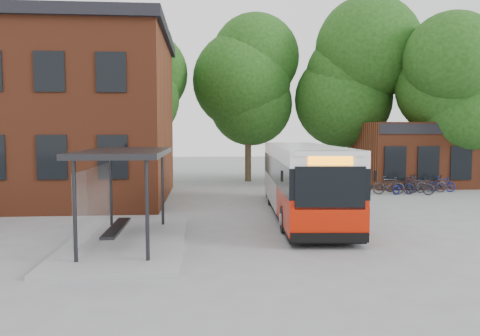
{
  "coord_description": "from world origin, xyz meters",
  "views": [
    {
      "loc": [
        -2.2,
        -15.29,
        3.4
      ],
      "look_at": [
        -0.71,
        2.93,
        2.0
      ],
      "focal_mm": 35.0,
      "sensor_mm": 36.0,
      "label": 1
    }
  ],
  "objects": [
    {
      "name": "tree_0",
      "position": [
        -6.0,
        16.0,
        5.5
      ],
      "size": [
        7.92,
        7.92,
        11.0
      ],
      "primitive_type": null,
      "color": "#194211",
      "rests_on": "ground"
    },
    {
      "name": "ground",
      "position": [
        0.0,
        0.0,
        0.0
      ],
      "size": [
        100.0,
        100.0,
        0.0
      ],
      "primitive_type": "plane",
      "color": "gray"
    },
    {
      "name": "bicycle_7",
      "position": [
        11.46,
        10.22,
        0.45
      ],
      "size": [
        1.56,
        0.78,
        0.9
      ],
      "primitive_type": "imported",
      "rotation": [
        0.0,
        0.0,
        1.32
      ],
      "color": "navy",
      "rests_on": "ground"
    },
    {
      "name": "bike_rail",
      "position": [
        9.28,
        10.0,
        0.19
      ],
      "size": [
        5.2,
        0.1,
        0.38
      ],
      "primitive_type": null,
      "color": "#232326",
      "rests_on": "ground"
    },
    {
      "name": "bicycle_0",
      "position": [
        6.45,
        10.21,
        0.44
      ],
      "size": [
        1.78,
        1.07,
        0.88
      ],
      "primitive_type": "imported",
      "rotation": [
        0.0,
        0.0,
        1.26
      ],
      "color": "black",
      "rests_on": "ground"
    },
    {
      "name": "tree_2",
      "position": [
        8.0,
        16.0,
        5.5
      ],
      "size": [
        7.92,
        7.92,
        11.0
      ],
      "primitive_type": null,
      "color": "#194211",
      "rests_on": "ground"
    },
    {
      "name": "bicycle_1",
      "position": [
        7.96,
        9.33,
        0.51
      ],
      "size": [
        1.75,
        0.75,
        1.02
      ],
      "primitive_type": "imported",
      "rotation": [
        0.0,
        0.0,
        1.41
      ],
      "color": "#28282C",
      "rests_on": "ground"
    },
    {
      "name": "bicycle_2",
      "position": [
        8.78,
        9.36,
        0.41
      ],
      "size": [
        1.64,
        1.12,
        0.82
      ],
      "primitive_type": "imported",
      "rotation": [
        0.0,
        0.0,
        1.99
      ],
      "color": "#08104E",
      "rests_on": "ground"
    },
    {
      "name": "bicycle_6",
      "position": [
        10.67,
        9.93,
        0.5
      ],
      "size": [
        1.95,
        0.88,
        0.99
      ],
      "primitive_type": "imported",
      "rotation": [
        0.0,
        0.0,
        1.69
      ],
      "color": "#26272C",
      "rests_on": "ground"
    },
    {
      "name": "bus_shelter",
      "position": [
        -4.5,
        -1.0,
        1.45
      ],
      "size": [
        3.6,
        7.0,
        2.9
      ],
      "primitive_type": null,
      "color": "#232326",
      "rests_on": "ground"
    },
    {
      "name": "bicycle_4",
      "position": [
        9.05,
        10.18,
        0.48
      ],
      "size": [
        1.94,
        1.27,
        0.96
      ],
      "primitive_type": "imported",
      "rotation": [
        0.0,
        0.0,
        1.19
      ],
      "color": "black",
      "rests_on": "ground"
    },
    {
      "name": "tree_1",
      "position": [
        1.0,
        17.0,
        5.2
      ],
      "size": [
        7.92,
        7.92,
        10.4
      ],
      "primitive_type": null,
      "color": "#194211",
      "rests_on": "ground"
    },
    {
      "name": "bicycle_3",
      "position": [
        9.54,
        9.07,
        0.48
      ],
      "size": [
        1.65,
        1.09,
        0.97
      ],
      "primitive_type": "imported",
      "rotation": [
        0.0,
        0.0,
        1.14
      ],
      "color": "#232329",
      "rests_on": "ground"
    },
    {
      "name": "shop_row",
      "position": [
        15.0,
        14.0,
        2.0
      ],
      "size": [
        14.0,
        6.2,
        4.0
      ],
      "primitive_type": null,
      "color": "brown",
      "rests_on": "ground"
    },
    {
      "name": "city_bus",
      "position": [
        1.86,
        3.31,
        1.43
      ],
      "size": [
        3.2,
        11.42,
        2.87
      ],
      "primitive_type": null,
      "rotation": [
        0.0,
        0.0,
        -0.07
      ],
      "color": "#BB1904",
      "rests_on": "ground"
    },
    {
      "name": "tree_3",
      "position": [
        13.0,
        12.0,
        4.64
      ],
      "size": [
        7.04,
        7.04,
        9.28
      ],
      "primitive_type": null,
      "color": "#194211",
      "rests_on": "ground"
    },
    {
      "name": "bicycle_5",
      "position": [
        9.79,
        10.94,
        0.51
      ],
      "size": [
        1.76,
        1.06,
        1.02
      ],
      "primitive_type": "imported",
      "rotation": [
        0.0,
        0.0,
        1.2
      ],
      "color": "#212029",
      "rests_on": "ground"
    }
  ]
}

